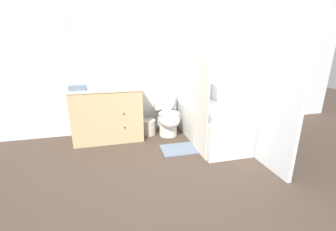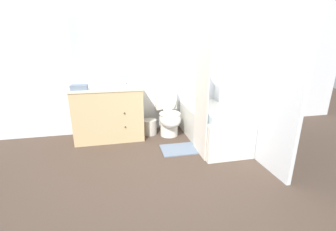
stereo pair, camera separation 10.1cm
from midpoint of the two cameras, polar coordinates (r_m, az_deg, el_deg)
The scene contains 13 objects.
ground_plane at distance 2.81m, azimuth -0.51°, elevation -14.79°, with size 14.00×14.00×0.00m, color #47382D.
wall_back at distance 3.97m, azimuth -6.40°, elevation 13.88°, with size 8.00×0.06×2.50m.
wall_right at distance 3.61m, azimuth 16.70°, elevation 12.86°, with size 0.05×2.60×2.50m.
vanity_cabinet at distance 3.78m, azimuth -15.77°, elevation 0.58°, with size 1.09×0.60×0.86m.
sink_faucet at distance 3.88m, azimuth -16.30°, elevation 7.92°, with size 0.14×0.12×0.12m.
toilet at distance 3.84m, azimuth -0.86°, elevation 0.11°, with size 0.37×0.67×0.86m.
bathtub at distance 3.71m, azimuth 9.89°, elevation -2.33°, with size 0.67×1.46×0.51m.
shower_curtain at distance 3.02m, azimuth 7.73°, elevation 7.82°, with size 0.01×0.48×1.99m.
wastebasket at distance 3.93m, azimuth -5.61°, elevation -2.95°, with size 0.24×0.24×0.26m.
tissue_box at distance 3.82m, azimuth -12.93°, elevation 8.28°, with size 0.13×0.12×0.12m.
hand_towel_folded at distance 3.56m, azimuth -22.70°, elevation 6.49°, with size 0.24×0.16×0.07m.
bath_towel_folded at distance 3.07m, azimuth 12.17°, elevation -0.73°, with size 0.31×0.19×0.11m.
bath_mat at distance 3.40m, azimuth 2.08°, elevation -8.52°, with size 0.54×0.40×0.02m.
Camera 1 is at (-0.61, -2.29, 1.51)m, focal length 24.00 mm.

